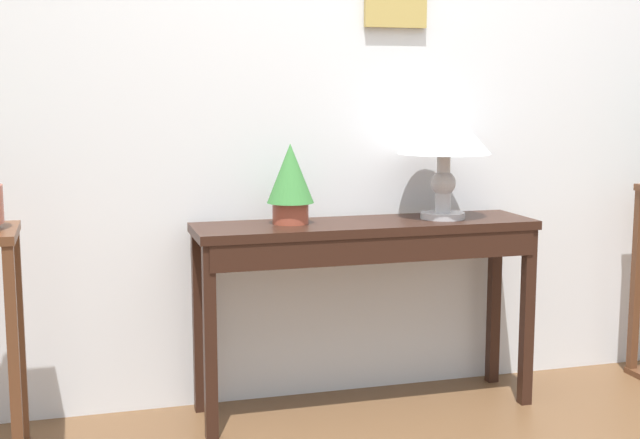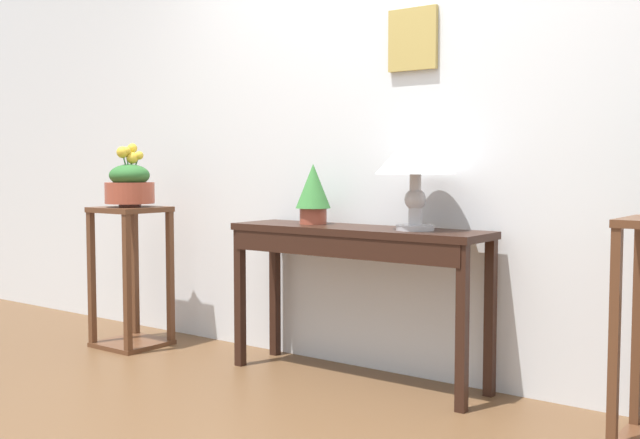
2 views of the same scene
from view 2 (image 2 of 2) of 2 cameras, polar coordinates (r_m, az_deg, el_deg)
name	(u,v)px [view 2 (image 2 of 2)]	position (r m, az deg, el deg)	size (l,w,h in m)	color
back_wall_with_art	(389,99)	(3.93, 5.21, 8.98)	(9.00, 0.13, 2.80)	silver
console_table	(354,250)	(3.71, 2.55, -2.32)	(1.35, 0.35, 0.76)	black
table_lamp	(416,156)	(3.53, 7.18, 4.72)	(0.37, 0.37, 0.47)	#B7B7BC
potted_plant_on_console	(313,191)	(3.91, -0.52, 2.14)	(0.18, 0.18, 0.31)	#9E4733
pedestal_stand_left	(131,277)	(4.60, -13.98, -4.20)	(0.36, 0.36, 0.82)	#56331E
planter_bowl_wide_left	(130,184)	(4.55, -14.09, 2.59)	(0.28, 0.28, 0.37)	#9E4733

